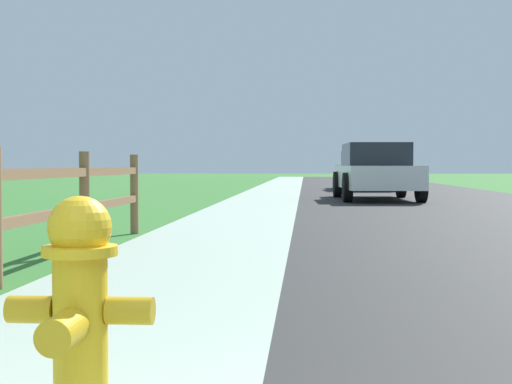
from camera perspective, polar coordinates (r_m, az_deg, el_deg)
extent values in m
plane|color=#377630|center=(25.88, 3.44, -0.01)|extent=(120.00, 120.00, 0.00)
cube|color=#2B2B2B|center=(28.08, 10.63, 0.12)|extent=(7.00, 66.00, 0.01)
cube|color=#A1B6A4|center=(28.06, -2.67, 0.16)|extent=(6.00, 66.00, 0.01)
cube|color=#377630|center=(28.27, -5.69, 0.17)|extent=(5.00, 66.00, 0.00)
cylinder|color=yellow|center=(2.70, -13.39, -10.97)|extent=(0.19, 0.19, 0.66)
cylinder|color=yellow|center=(2.64, -13.45, -4.43)|extent=(0.26, 0.26, 0.03)
sphere|color=yellow|center=(2.64, -13.46, -2.68)|extent=(0.22, 0.22, 0.22)
cube|color=gold|center=(2.63, -13.48, -1.12)|extent=(0.04, 0.04, 0.04)
cylinder|color=gold|center=(2.73, -16.97, -8.67)|extent=(0.16, 0.10, 0.10)
cylinder|color=gold|center=(2.63, -9.70, -9.03)|extent=(0.16, 0.10, 0.10)
cylinder|color=gold|center=(2.50, -14.73, -10.44)|extent=(0.12, 0.19, 0.12)
cylinder|color=brown|center=(7.95, -13.10, -0.83)|extent=(0.11, 0.11, 1.08)
cylinder|color=brown|center=(10.12, -9.38, -0.20)|extent=(0.11, 0.11, 1.08)
cube|color=white|center=(20.42, 9.27, 1.16)|extent=(2.06, 4.89, 0.61)
cube|color=#1E232B|center=(20.59, 9.22, 2.87)|extent=(1.74, 2.40, 0.62)
cylinder|color=black|center=(21.81, 6.31, 0.58)|extent=(0.25, 0.77, 0.76)
cylinder|color=black|center=(22.04, 11.14, 0.57)|extent=(0.25, 0.77, 0.76)
cylinder|color=black|center=(18.84, 7.07, 0.35)|extent=(0.25, 0.77, 0.76)
cylinder|color=black|center=(19.11, 12.65, 0.34)|extent=(0.25, 0.77, 0.76)
cube|color=#B7BABF|center=(28.84, 8.45, 1.41)|extent=(2.12, 5.07, 0.68)
cube|color=#1E232B|center=(28.86, 8.45, 2.65)|extent=(1.76, 2.75, 0.57)
cylinder|color=black|center=(30.26, 6.34, 0.90)|extent=(0.26, 0.67, 0.66)
cylinder|color=black|center=(30.51, 9.71, 0.89)|extent=(0.26, 0.67, 0.66)
cylinder|color=black|center=(27.20, 7.03, 0.77)|extent=(0.26, 0.67, 0.66)
cylinder|color=black|center=(27.48, 10.78, 0.76)|extent=(0.26, 0.67, 0.66)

